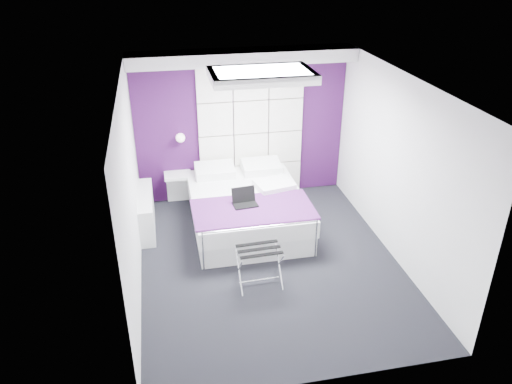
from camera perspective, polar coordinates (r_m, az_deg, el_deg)
The scene contains 15 objects.
floor at distance 7.21m, azimuth 1.54°, elevation -7.99°, with size 4.40×4.40×0.00m, color black.
ceiling at distance 6.10m, azimuth 1.85°, elevation 12.43°, with size 4.40×4.40×0.00m, color white.
wall_back at distance 8.55m, azimuth -1.66°, elevation 7.63°, with size 3.60×3.60×0.00m, color white.
wall_left at distance 6.42m, azimuth -14.17°, elevation -0.07°, with size 4.40×4.40×0.00m, color white.
wall_right at distance 7.15m, azimuth 15.91°, elevation 2.55°, with size 4.40×4.40×0.00m, color white.
accent_wall at distance 8.54m, azimuth -1.65°, elevation 7.61°, with size 3.58×0.02×2.58m, color #360E3F.
soffit at distance 7.98m, azimuth -1.46°, elevation 15.19°, with size 3.58×0.50×0.20m, color white.
headboard at distance 8.56m, azimuth -0.59°, elevation 6.75°, with size 1.80×0.08×2.30m, color silver, non-canonical shape.
skylight at distance 6.68m, azimuth 0.64°, elevation 13.29°, with size 1.36×0.86×0.12m, color white, non-canonical shape.
wall_lamp at distance 8.34m, azimuth -8.65°, elevation 6.24°, with size 0.15×0.15×0.15m, color white.
radiator at distance 8.03m, azimuth -12.40°, elevation -2.21°, with size 0.22×1.20×0.60m, color white.
bed at distance 7.91m, azimuth -1.09°, elevation -1.84°, with size 1.77×2.14×0.75m.
nightstand at distance 8.56m, azimuth -8.93°, elevation 1.91°, with size 0.45×0.35×0.05m, color white.
luggage_rack at distance 6.64m, azimuth 0.36°, elevation -8.50°, with size 0.56×0.42×0.56m.
laptop at distance 7.41m, azimuth -1.32°, elevation -0.93°, with size 0.35×0.25×0.25m.
Camera 1 is at (-1.36, -5.75, 4.13)m, focal length 35.00 mm.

